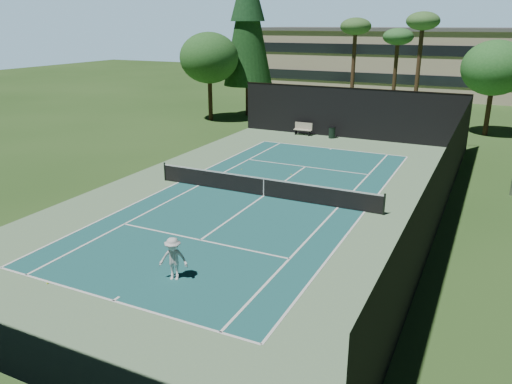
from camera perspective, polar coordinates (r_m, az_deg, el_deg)
ground at (r=26.78m, az=0.87°, el=-0.48°), size 160.00×160.00×0.00m
apron_slab at (r=26.78m, az=0.87°, el=-0.47°), size 18.00×32.00×0.01m
court_surface at (r=26.78m, az=0.87°, el=-0.46°), size 10.97×23.77×0.01m
court_lines at (r=26.77m, az=0.87°, el=-0.44°), size 11.07×23.87×0.01m
tennis_net at (r=26.60m, az=0.88°, el=0.65°), size 12.90×0.10×1.10m
fence at (r=26.25m, az=0.96°, el=3.70°), size 18.04×32.05×4.03m
player at (r=18.24m, az=-9.42°, el=-7.54°), size 1.19×0.92×1.63m
tennis_ball_a at (r=19.51m, az=-22.74°, el=-9.59°), size 0.07×0.07×0.07m
tennis_ball_b at (r=31.64m, az=-1.66°, el=2.61°), size 0.06×0.06×0.06m
tennis_ball_c at (r=30.61m, az=4.03°, el=2.03°), size 0.08×0.08×0.08m
tennis_ball_d at (r=30.79m, az=-4.99°, el=2.09°), size 0.06×0.06×0.06m
park_bench at (r=41.81m, az=5.41°, el=7.24°), size 1.50×0.45×1.02m
trash_bin at (r=40.91m, az=8.67°, el=6.76°), size 0.56×0.56×0.95m
pine_tree at (r=50.33m, az=-0.96°, el=19.57°), size 4.80×4.80×15.00m
palm_a at (r=48.62m, az=11.30°, el=17.65°), size 2.80×2.80×9.32m
palm_b at (r=49.80m, az=15.91°, el=16.38°), size 2.80×2.80×8.42m
palm_c at (r=46.41m, az=18.50°, el=17.56°), size 2.80×2.80×9.77m
decid_tree_a at (r=45.07m, az=25.61°, el=12.64°), size 5.12×5.12×7.62m
decid_tree_c at (r=47.89m, az=-5.38°, el=15.00°), size 5.44×5.44×8.09m
campus_building at (r=69.88m, az=17.58°, el=14.11°), size 40.50×12.50×8.30m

